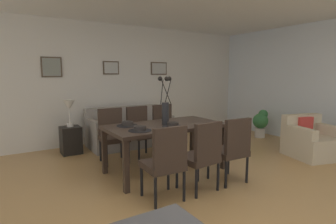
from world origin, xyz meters
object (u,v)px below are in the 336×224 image
(bowl_near_right, at_px, (127,123))
(potted_plant, at_px, (261,122))
(framed_picture_right, at_px, (159,69))
(dining_chair_near_right, at_px, (113,132))
(table_lamp, at_px, (69,107))
(centerpiece_vase, at_px, (165,106))
(dining_table, at_px, (165,129))
(dining_chair_mid_left, at_px, (232,147))
(framed_picture_center, at_px, (111,68))
(dining_chair_near_left, at_px, (165,160))
(dining_chair_far_left, at_px, (202,153))
(armchair, at_px, (312,141))
(bowl_near_left, at_px, (140,128))
(dining_chair_mid_right, at_px, (166,126))
(framed_picture_left, at_px, (52,67))
(bowl_far_left, at_px, (173,124))
(side_table, at_px, (71,140))
(dining_chair_far_right, at_px, (140,129))
(sofa, at_px, (129,132))

(bowl_near_right, distance_m, potted_plant, 3.74)
(framed_picture_right, bearing_deg, dining_chair_near_right, -141.60)
(table_lamp, bearing_deg, centerpiece_vase, -59.75)
(dining_table, bearing_deg, table_lamp, 120.21)
(potted_plant, bearing_deg, bowl_near_right, -172.01)
(dining_chair_mid_left, height_order, framed_picture_center, framed_picture_center)
(dining_chair_near_left, relative_size, dining_chair_far_left, 1.00)
(armchair, height_order, potted_plant, armchair)
(dining_chair_near_left, relative_size, table_lamp, 1.80)
(dining_chair_mid_left, xyz_separation_m, bowl_near_left, (-1.07, 0.68, 0.27))
(armchair, bearing_deg, centerpiece_vase, 163.42)
(dining_chair_mid_right, relative_size, potted_plant, 1.37)
(dining_chair_mid_right, bearing_deg, framed_picture_right, 64.38)
(dining_chair_near_left, relative_size, framed_picture_center, 2.57)
(dining_chair_near_left, distance_m, framed_picture_center, 3.39)
(table_lamp, bearing_deg, dining_chair_far_left, -68.90)
(table_lamp, bearing_deg, potted_plant, -14.02)
(framed_picture_left, xyz_separation_m, framed_picture_right, (2.44, 0.00, 0.00))
(dining_chair_near_right, distance_m, armchair, 3.62)
(potted_plant, bearing_deg, dining_chair_far_left, -152.81)
(dining_table, xyz_separation_m, dining_chair_mid_left, (0.53, -0.89, -0.15))
(bowl_far_left, bearing_deg, potted_plant, 16.66)
(side_table, height_order, armchair, armchair)
(dining_table, relative_size, dining_chair_far_right, 1.96)
(centerpiece_vase, relative_size, bowl_far_left, 4.32)
(framed_picture_left, bearing_deg, side_table, -69.57)
(dining_chair_mid_right, relative_size, centerpiece_vase, 1.25)
(bowl_near_left, height_order, framed_picture_center, framed_picture_center)
(side_table, relative_size, framed_picture_center, 1.45)
(framed_picture_right, bearing_deg, centerpiece_vase, -118.20)
(dining_table, xyz_separation_m, bowl_near_left, (-0.54, -0.21, 0.12))
(dining_table, relative_size, dining_chair_far_left, 1.96)
(dining_chair_near_left, distance_m, dining_chair_far_left, 0.54)
(dining_chair_mid_left, xyz_separation_m, framed_picture_right, (0.69, 3.16, 1.14))
(potted_plant, bearing_deg, bowl_near_left, -165.68)
(framed_picture_center, height_order, potted_plant, framed_picture_center)
(table_lamp, distance_m, framed_picture_center, 1.37)
(dining_chair_far_left, relative_size, table_lamp, 1.80)
(bowl_near_right, bearing_deg, sofa, 65.16)
(framed_picture_right, bearing_deg, dining_chair_far_right, -131.25)
(dining_chair_near_right, relative_size, dining_chair_far_right, 1.00)
(dining_chair_mid_right, distance_m, potted_plant, 2.59)
(framed_picture_center, bearing_deg, bowl_far_left, -90.00)
(bowl_far_left, bearing_deg, dining_chair_near_right, 115.31)
(side_table, relative_size, framed_picture_right, 1.19)
(centerpiece_vase, relative_size, armchair, 0.74)
(dining_chair_near_left, relative_size, framed_picture_right, 2.11)
(dining_chair_far_left, height_order, dining_chair_far_right, same)
(dining_chair_mid_right, height_order, bowl_near_right, dining_chair_mid_right)
(bowl_near_left, bearing_deg, bowl_near_right, 90.00)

